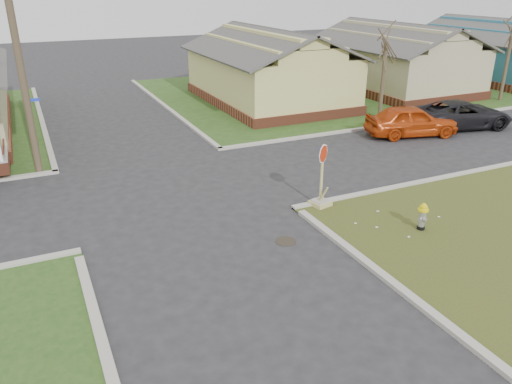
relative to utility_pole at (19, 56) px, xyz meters
name	(u,v)px	position (x,y,z in m)	size (l,w,h in m)	color
ground	(212,249)	(4.20, -8.90, -4.66)	(120.00, 120.00, 0.00)	#252527
verge_far_right	(400,83)	(26.20, 9.10, -4.64)	(37.00, 19.00, 0.05)	#254719
curbs	(166,190)	(4.20, -3.90, -4.66)	(80.00, 40.00, 0.12)	#AAA799
manhole	(286,241)	(6.40, -9.40, -4.66)	(0.64, 0.64, 0.01)	black
side_house_yellow	(268,68)	(14.20, 7.60, -2.47)	(7.60, 11.60, 4.70)	brown
side_house_tan	(395,58)	(24.20, 7.60, -2.47)	(7.60, 11.60, 4.70)	brown
side_house_teal	(496,51)	(34.20, 7.60, -2.47)	(7.60, 11.60, 4.70)	brown
utility_pole	(19,56)	(0.00, 0.00, 0.00)	(1.80, 0.28, 9.00)	#4A3B2A
tree_mid_right	(383,80)	(18.20, 1.30, -2.51)	(0.22, 0.22, 4.20)	#4A3B2A
tree_far_right	(507,63)	(28.20, 1.60, -2.23)	(0.22, 0.22, 4.76)	#4A3B2A
fire_hydrant	(423,215)	(10.60, -10.56, -4.12)	(0.33, 0.33, 0.89)	black
stop_sign	(321,192)	(8.69, -7.66, -4.13)	(0.63, 0.62, 2.23)	tan
red_sedan	(411,121)	(17.40, -2.20, -3.88)	(1.84, 4.58, 1.56)	#BB3D0D
dark_pickup	(462,114)	(20.88, -2.17, -3.94)	(2.41, 5.23, 1.45)	black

